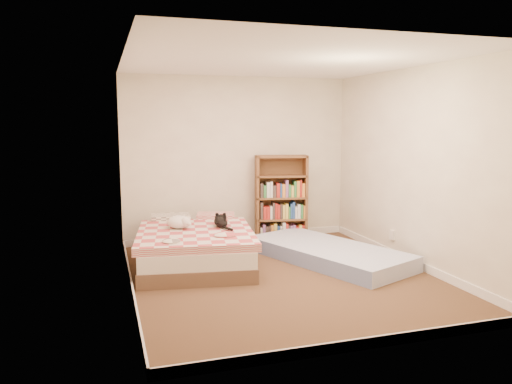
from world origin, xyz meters
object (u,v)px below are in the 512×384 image
object	(u,v)px
black_cat	(220,222)
white_dog	(180,222)
floor_mattress	(328,253)
bookshelf	(281,208)
bed	(195,245)

from	to	relation	value
black_cat	white_dog	world-z (taller)	white_dog
floor_mattress	white_dog	size ratio (longest dim) A/B	5.59
floor_mattress	white_dog	xyz separation A→B (m)	(-1.89, 0.44, 0.45)
floor_mattress	black_cat	world-z (taller)	black_cat
bookshelf	black_cat	world-z (taller)	bookshelf
bookshelf	bed	bearing A→B (deg)	-138.85
black_cat	floor_mattress	bearing A→B (deg)	-3.15
bed	black_cat	bearing A→B (deg)	9.71
bed	white_dog	distance (m)	0.36
bed	black_cat	size ratio (longest dim) A/B	3.42
bookshelf	floor_mattress	bearing A→B (deg)	-70.93
black_cat	bookshelf	bearing A→B (deg)	50.73
bed	bookshelf	xyz separation A→B (m)	(1.51, 0.90, 0.27)
black_cat	white_dog	bearing A→B (deg)	-171.07
white_dog	bookshelf	bearing A→B (deg)	40.77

